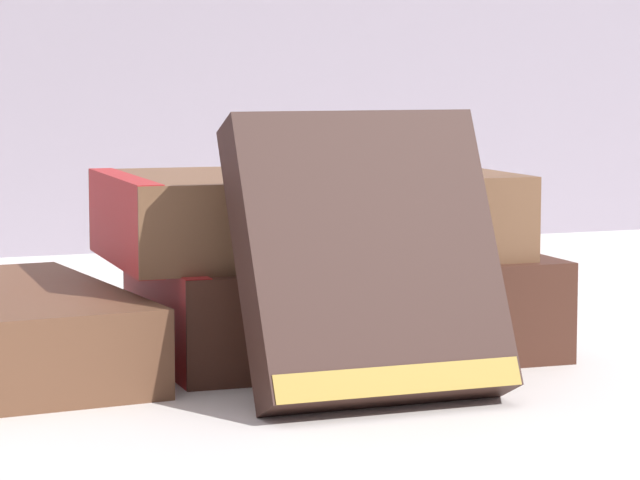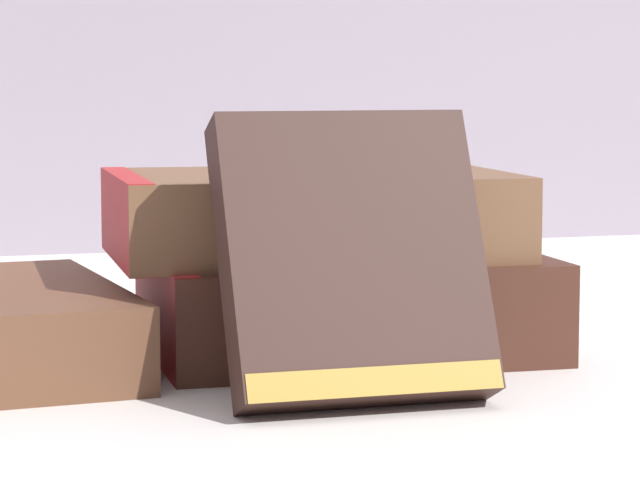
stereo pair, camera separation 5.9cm
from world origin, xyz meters
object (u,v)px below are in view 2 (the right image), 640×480
at_px(book_flat_top, 300,214).
at_px(reading_glasses, 144,314).
at_px(book_flat_bottom, 335,304).
at_px(pocket_watch, 390,165).
at_px(book_leaning_front, 353,269).

bearing_deg(book_flat_top, reading_glasses, 116.04).
relative_size(book_flat_top, reading_glasses, 1.67).
relative_size(book_flat_bottom, pocket_watch, 3.19).
distance_m(book_flat_bottom, book_flat_top, 0.05).
xyz_separation_m(book_flat_top, pocket_watch, (0.05, -0.00, 0.02)).
height_order(book_flat_bottom, reading_glasses, book_flat_bottom).
bearing_deg(book_flat_top, book_flat_bottom, -13.46).
relative_size(book_flat_top, book_leaning_front, 1.62).
relative_size(book_leaning_front, pocket_watch, 2.00).
distance_m(book_flat_bottom, book_leaning_front, 0.11).
height_order(book_leaning_front, reading_glasses, book_leaning_front).
distance_m(book_flat_top, pocket_watch, 0.05).
xyz_separation_m(book_flat_bottom, book_flat_top, (-0.02, 0.00, 0.04)).
bearing_deg(pocket_watch, book_flat_bottom, -172.94).
bearing_deg(book_leaning_front, pocket_watch, 63.84).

